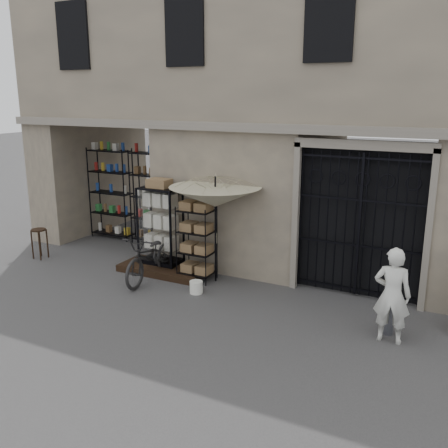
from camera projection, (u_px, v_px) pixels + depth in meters
The scene contains 14 objects.
ground at pixel (228, 320), 8.87m from camera, with size 80.00×80.00×0.00m, color black.
main_building at pixel (308, 66), 11.18m from camera, with size 14.00×4.00×9.00m, color gray.
shop_recess at pixel (121, 190), 12.88m from camera, with size 3.00×1.70×3.00m, color black.
shop_shelving at pixel (132, 196), 13.40m from camera, with size 2.70×0.50×2.50m, color black.
iron_gate at pixel (361, 221), 9.69m from camera, with size 2.50×0.21×3.00m.
step_platform at pixel (164, 269), 11.24m from camera, with size 2.00×0.90×0.15m, color black.
display_cabinet at pixel (160, 230), 11.24m from camera, with size 1.01×0.83×1.90m.
wire_rack at pixel (197, 244), 10.64m from camera, with size 0.78×0.60×1.63m.
market_umbrella at pixel (215, 191), 10.25m from camera, with size 2.08×2.11×2.73m.
white_bucket at pixel (196, 287), 10.05m from camera, with size 0.26×0.26×0.25m, color white.
bicycle at pixel (152, 279), 10.84m from camera, with size 0.68×1.03×1.96m, color black.
wooden_stool at pixel (40, 243), 12.14m from camera, with size 0.46×0.46×0.74m.
steel_bollard at pixel (390, 310), 8.25m from camera, with size 0.16×0.16×0.87m, color slate.
shopkeeper at pixel (388, 341), 8.13m from camera, with size 0.58×1.59×0.38m, color silver.
Camera 1 is at (3.63, -7.30, 3.90)m, focal length 40.00 mm.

